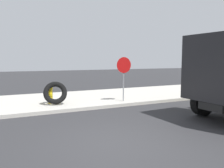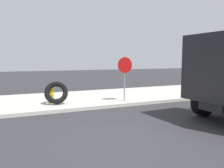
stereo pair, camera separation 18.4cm
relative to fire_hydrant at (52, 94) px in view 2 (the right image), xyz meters
name	(u,v)px [view 2 (the right image)]	position (x,y,z in m)	size (l,w,h in m)	color
ground_plane	(118,143)	(0.75, -5.47, -0.60)	(80.00, 80.00, 0.00)	#2D2D30
sidewalk_curb	(63,100)	(0.75, 1.03, -0.52)	(36.00, 5.00, 0.15)	#BCB7AD
fire_hydrant	(52,94)	(0.00, 0.00, 0.00)	(0.23, 0.52, 0.83)	yellow
loose_tire	(56,93)	(0.16, -0.32, 0.08)	(1.05, 1.05, 0.23)	black
stop_sign	(125,71)	(3.32, -0.92, 1.03)	(0.76, 0.08, 2.13)	gray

